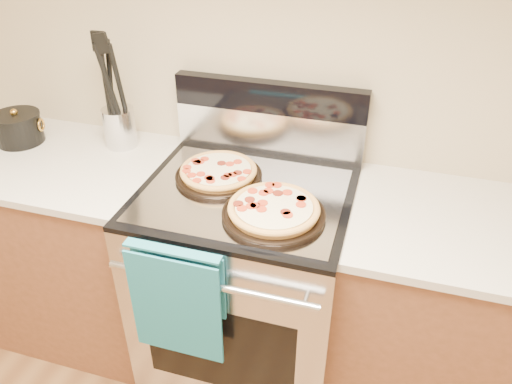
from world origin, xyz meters
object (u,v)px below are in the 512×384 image
(saucepan, at_px, (19,129))
(utensil_crock, at_px, (120,127))
(pepperoni_pizza_back, at_px, (219,172))
(range_body, at_px, (247,287))
(pepperoni_pizza_front, at_px, (274,210))

(saucepan, bearing_deg, utensil_crock, 12.61)
(pepperoni_pizza_back, distance_m, saucepan, 0.93)
(pepperoni_pizza_back, bearing_deg, saucepan, 176.18)
(range_body, bearing_deg, pepperoni_pizza_front, -43.27)
(range_body, distance_m, utensil_crock, 0.85)
(pepperoni_pizza_front, bearing_deg, pepperoni_pizza_back, 145.21)
(pepperoni_pizza_back, xyz_separation_m, pepperoni_pizza_front, (0.26, -0.18, 0.00))
(range_body, height_order, saucepan, saucepan)
(range_body, height_order, utensil_crock, utensil_crock)
(utensil_crock, relative_size, saucepan, 0.86)
(range_body, xyz_separation_m, pepperoni_pizza_front, (0.14, -0.13, 0.50))
(range_body, bearing_deg, saucepan, 173.85)
(pepperoni_pizza_back, bearing_deg, pepperoni_pizza_front, -34.79)
(range_body, relative_size, utensil_crock, 5.46)
(range_body, height_order, pepperoni_pizza_front, pepperoni_pizza_front)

